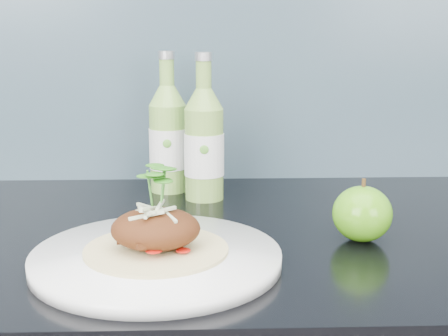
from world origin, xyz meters
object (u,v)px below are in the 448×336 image
Objects in this scene: dinner_plate at (156,258)px; cider_bottle_left at (168,139)px; green_apple at (362,214)px; cider_bottle_right at (204,145)px.

cider_bottle_left is at bearing 90.47° from dinner_plate.
cider_bottle_left reaches higher than green_apple.
green_apple is at bearing -67.86° from cider_bottle_right.
green_apple is 0.43× the size of cider_bottle_left.
green_apple is 0.29m from cider_bottle_right.
cider_bottle_right is at bearing 78.72° from dinner_plate.
cider_bottle_left is (-0.26, 0.26, 0.05)m from green_apple.
dinner_plate is at bearing -99.39° from cider_bottle_left.
cider_bottle_left is at bearing 134.64° from green_apple.
cider_bottle_left is 1.00× the size of cider_bottle_right.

